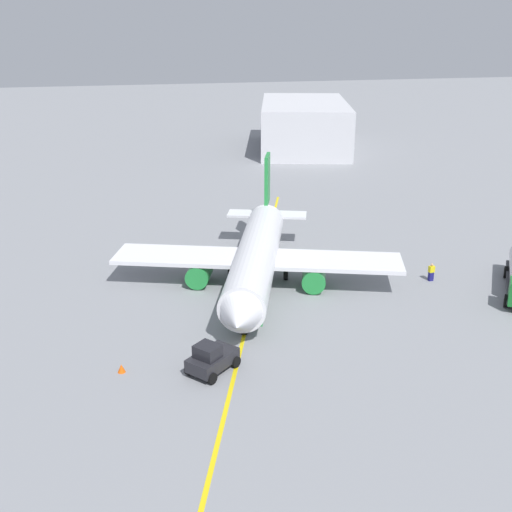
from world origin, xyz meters
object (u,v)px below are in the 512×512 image
safety_cone_wingtip (121,368)px  pushback_tug (212,358)px  safety_cone_nose (208,352)px  airplane (257,258)px  refueling_worker (431,272)px

safety_cone_wingtip → pushback_tug: bearing=77.8°
safety_cone_nose → safety_cone_wingtip: safety_cone_nose is taller
airplane → safety_cone_nose: (11.83, -6.37, -2.31)m
refueling_worker → safety_cone_nose: refueling_worker is taller
airplane → refueling_worker: (2.72, 16.00, -1.82)m
safety_cone_nose → safety_cone_wingtip: size_ratio=1.10×
pushback_tug → safety_cone_nose: 2.17m
safety_cone_wingtip → safety_cone_nose: bearing=97.0°
airplane → safety_cone_wingtip: airplane is taller
pushback_tug → safety_cone_wingtip: (-1.31, -6.05, -0.71)m
refueling_worker → pushback_tug: bearing=-63.5°
pushback_tug → safety_cone_nose: bearing=178.8°
airplane → safety_cone_wingtip: bearing=-44.8°
safety_cone_nose → safety_cone_wingtip: bearing=-83.0°
airplane → safety_cone_wingtip: size_ratio=46.29×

